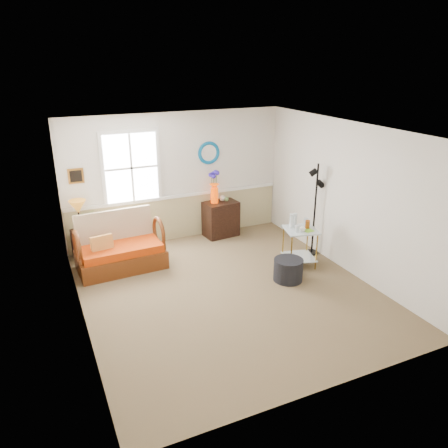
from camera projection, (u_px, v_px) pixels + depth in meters
name	position (u px, v px, depth m)	size (l,w,h in m)	color
floor	(228.00, 291.00, 7.12)	(4.50, 5.00, 0.01)	olive
ceiling	(229.00, 130.00, 6.18)	(4.50, 5.00, 0.01)	white
walls	(229.00, 216.00, 6.65)	(4.51, 5.01, 2.60)	silver
wainscot	(178.00, 218.00, 9.06)	(4.46, 0.02, 0.90)	tan
chair_rail	(178.00, 196.00, 8.89)	(4.46, 0.04, 0.06)	white
window	(131.00, 168.00, 8.30)	(1.14, 0.06, 1.44)	white
picture	(76.00, 176.00, 7.93)	(0.28, 0.03, 0.28)	orange
mirror	(209.00, 153.00, 8.87)	(0.47, 0.47, 0.07)	#0064A2
loveseat	(120.00, 243.00, 7.74)	(1.51, 0.86, 0.99)	#5E2712
throw_pillow	(102.00, 246.00, 7.54)	(0.38, 0.09, 0.38)	#C4571E
lamp_stand	(84.00, 243.00, 8.22)	(0.32, 0.32, 0.57)	#371B12
table_lamp	(79.00, 215.00, 8.01)	(0.31, 0.31, 0.56)	#B5701F
potted_plant	(86.00, 221.00, 8.18)	(0.30, 0.33, 0.26)	#597B40
cabinet	(221.00, 219.00, 9.22)	(0.69, 0.45, 0.74)	#371B12
flower_vase	(214.00, 187.00, 8.94)	(0.20, 0.20, 0.67)	#D73700
side_table	(299.00, 247.00, 7.90)	(0.55, 0.55, 0.70)	#A47D26
tabletop_items	(301.00, 222.00, 7.77)	(0.43, 0.43, 0.26)	silver
floor_lamp	(315.00, 210.00, 8.18)	(0.26, 0.26, 1.78)	black
ottoman	(288.00, 270.00, 7.41)	(0.50, 0.50, 0.38)	black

